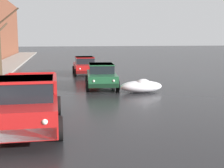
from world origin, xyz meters
name	(u,v)px	position (x,y,z in m)	size (l,w,h in m)	color
snow_bank_along_left_kerb	(142,86)	(3.76, 13.13, 0.33)	(2.32, 1.14, 0.75)	white
snow_bank_mid_block_left	(10,82)	(-3.53, 16.15, 0.32)	(2.22, 0.92, 0.67)	white
pickup_truck_red_approaching_near_lane	(27,102)	(-1.75, 7.29, 0.88)	(2.22, 5.25, 1.76)	red
sedan_green_parked_kerbside_close	(101,75)	(1.83, 15.09, 0.75)	(2.08, 4.00, 1.42)	#1E5633
sedan_red_parked_kerbside_mid	(85,65)	(1.46, 21.80, 0.75)	(1.87, 4.11, 1.42)	red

